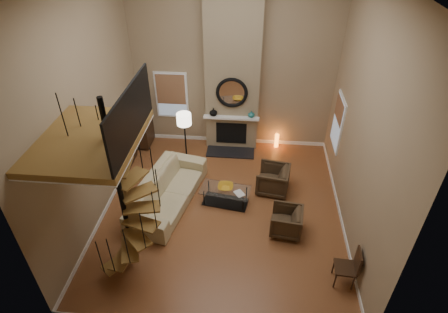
# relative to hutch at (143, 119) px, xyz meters

# --- Properties ---
(ground) EXTENTS (6.00, 6.50, 0.01)m
(ground) POSITION_rel_hutch_xyz_m (2.77, -2.80, -0.95)
(ground) COLOR #985B31
(ground) RESTS_ON ground
(back_wall) EXTENTS (6.00, 0.02, 5.50)m
(back_wall) POSITION_rel_hutch_xyz_m (2.77, 0.45, 1.80)
(back_wall) COLOR #968061
(back_wall) RESTS_ON ground
(front_wall) EXTENTS (6.00, 0.02, 5.50)m
(front_wall) POSITION_rel_hutch_xyz_m (2.77, -6.05, 1.80)
(front_wall) COLOR #968061
(front_wall) RESTS_ON ground
(left_wall) EXTENTS (0.02, 6.50, 5.50)m
(left_wall) POSITION_rel_hutch_xyz_m (-0.23, -2.80, 1.80)
(left_wall) COLOR #968061
(left_wall) RESTS_ON ground
(right_wall) EXTENTS (0.02, 6.50, 5.50)m
(right_wall) POSITION_rel_hutch_xyz_m (5.77, -2.80, 1.80)
(right_wall) COLOR #968061
(right_wall) RESTS_ON ground
(baseboard_back) EXTENTS (6.00, 0.02, 0.12)m
(baseboard_back) POSITION_rel_hutch_xyz_m (2.77, 0.44, -0.89)
(baseboard_back) COLOR white
(baseboard_back) RESTS_ON ground
(baseboard_left) EXTENTS (0.02, 6.50, 0.12)m
(baseboard_left) POSITION_rel_hutch_xyz_m (-0.22, -2.80, -0.89)
(baseboard_left) COLOR white
(baseboard_left) RESTS_ON ground
(baseboard_right) EXTENTS (0.02, 6.50, 0.12)m
(baseboard_right) POSITION_rel_hutch_xyz_m (5.76, -2.80, -0.89)
(baseboard_right) COLOR white
(baseboard_right) RESTS_ON ground
(chimney_breast) EXTENTS (1.60, 0.38, 5.50)m
(chimney_breast) POSITION_rel_hutch_xyz_m (2.77, 0.26, 1.80)
(chimney_breast) COLOR #877557
(chimney_breast) RESTS_ON ground
(hearth) EXTENTS (1.50, 0.60, 0.04)m
(hearth) POSITION_rel_hutch_xyz_m (2.77, -0.23, -0.93)
(hearth) COLOR black
(hearth) RESTS_ON ground
(firebox) EXTENTS (0.95, 0.02, 0.72)m
(firebox) POSITION_rel_hutch_xyz_m (2.77, 0.06, -0.40)
(firebox) COLOR black
(firebox) RESTS_ON chimney_breast
(mantel) EXTENTS (1.70, 0.18, 0.06)m
(mantel) POSITION_rel_hutch_xyz_m (2.77, -0.02, 0.20)
(mantel) COLOR white
(mantel) RESTS_ON chimney_breast
(mirror_frame) EXTENTS (0.94, 0.10, 0.94)m
(mirror_frame) POSITION_rel_hutch_xyz_m (2.77, 0.04, 1.00)
(mirror_frame) COLOR black
(mirror_frame) RESTS_ON chimney_breast
(mirror_disc) EXTENTS (0.80, 0.01, 0.80)m
(mirror_disc) POSITION_rel_hutch_xyz_m (2.77, 0.05, 1.00)
(mirror_disc) COLOR white
(mirror_disc) RESTS_ON chimney_breast
(vase_left) EXTENTS (0.24, 0.24, 0.25)m
(vase_left) POSITION_rel_hutch_xyz_m (2.22, 0.02, 0.35)
(vase_left) COLOR black
(vase_left) RESTS_ON mantel
(vase_right) EXTENTS (0.20, 0.20, 0.21)m
(vase_right) POSITION_rel_hutch_xyz_m (3.37, 0.02, 0.33)
(vase_right) COLOR #1C6362
(vase_right) RESTS_ON mantel
(window_back) EXTENTS (1.02, 0.06, 1.52)m
(window_back) POSITION_rel_hutch_xyz_m (0.87, 0.42, 0.67)
(window_back) COLOR white
(window_back) RESTS_ON back_wall
(window_right) EXTENTS (0.06, 1.02, 1.52)m
(window_right) POSITION_rel_hutch_xyz_m (5.75, -0.80, 0.68)
(window_right) COLOR white
(window_right) RESTS_ON right_wall
(entry_door) EXTENTS (0.10, 1.05, 2.16)m
(entry_door) POSITION_rel_hutch_xyz_m (-0.18, -1.00, 0.10)
(entry_door) COLOR white
(entry_door) RESTS_ON ground
(loft) EXTENTS (1.70, 2.20, 1.09)m
(loft) POSITION_rel_hutch_xyz_m (0.73, -4.60, 2.29)
(loft) COLOR olive
(loft) RESTS_ON left_wall
(spiral_stair) EXTENTS (1.47, 1.47, 4.06)m
(spiral_stair) POSITION_rel_hutch_xyz_m (0.99, -4.60, 0.83)
(spiral_stair) COLOR black
(spiral_stair) RESTS_ON ground
(hutch) EXTENTS (0.37, 0.79, 1.78)m
(hutch) POSITION_rel_hutch_xyz_m (0.00, 0.00, 0.00)
(hutch) COLOR #331E11
(hutch) RESTS_ON ground
(sofa) EXTENTS (1.72, 3.07, 0.84)m
(sofa) POSITION_rel_hutch_xyz_m (1.32, -2.62, -0.55)
(sofa) COLOR #C2B486
(sofa) RESTS_ON ground
(armchair_near) EXTENTS (0.97, 0.95, 0.77)m
(armchair_near) POSITION_rel_hutch_xyz_m (4.14, -1.91, -0.60)
(armchair_near) COLOR #402F1D
(armchair_near) RESTS_ON ground
(armchair_far) EXTENTS (0.82, 0.80, 0.67)m
(armchair_far) POSITION_rel_hutch_xyz_m (4.42, -3.45, -0.60)
(armchair_far) COLOR #402F1D
(armchair_far) RESTS_ON ground
(coffee_table) EXTENTS (1.36, 0.83, 0.47)m
(coffee_table) POSITION_rel_hutch_xyz_m (2.82, -2.54, -0.67)
(coffee_table) COLOR silver
(coffee_table) RESTS_ON ground
(bowl) EXTENTS (0.40, 0.40, 0.10)m
(bowl) POSITION_rel_hutch_xyz_m (2.82, -2.49, -0.45)
(bowl) COLOR gold
(bowl) RESTS_ON coffee_table
(book) EXTENTS (0.33, 0.35, 0.03)m
(book) POSITION_rel_hutch_xyz_m (3.17, -2.69, -0.49)
(book) COLOR gray
(book) RESTS_ON coffee_table
(floor_lamp) EXTENTS (0.42, 0.42, 1.72)m
(floor_lamp) POSITION_rel_hutch_xyz_m (1.51, -0.93, 0.46)
(floor_lamp) COLOR black
(floor_lamp) RESTS_ON ground
(accent_lamp) EXTENTS (0.13, 0.13, 0.46)m
(accent_lamp) POSITION_rel_hutch_xyz_m (4.22, 0.23, -0.70)
(accent_lamp) COLOR orange
(accent_lamp) RESTS_ON ground
(side_chair) EXTENTS (0.46, 0.45, 0.94)m
(side_chair) POSITION_rel_hutch_xyz_m (5.57, -4.75, -0.42)
(side_chair) COLOR #331E11
(side_chair) RESTS_ON ground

